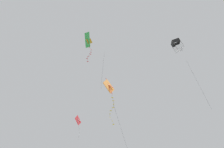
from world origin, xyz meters
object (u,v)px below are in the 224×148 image
Objects in this scene: kite_delta_near_right at (88,41)px; kite_box_far_centre at (178,46)px; kite_diamond_low_drifter at (109,88)px; kite_diamond_near_left at (78,121)px.

kite_box_far_centre is at bearing 80.19° from kite_delta_near_right.
kite_diamond_low_drifter is 3.11× the size of kite_diamond_near_left.
kite_box_far_centre is 2.72× the size of kite_diamond_near_left.
kite_diamond_near_left is at bearing -132.63° from kite_diamond_low_drifter.
kite_box_far_centre is at bearing 114.96° from kite_diamond_low_drifter.
kite_diamond_near_left is (-9.69, 8.54, -4.66)m from kite_box_far_centre.
kite_diamond_low_drifter is 8.47m from kite_box_far_centre.
kite_delta_near_right is 0.85× the size of kite_box_far_centre.
kite_delta_near_right is at bearing -68.81° from kite_diamond_low_drifter.
kite_delta_near_right is 9.05m from kite_box_far_centre.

